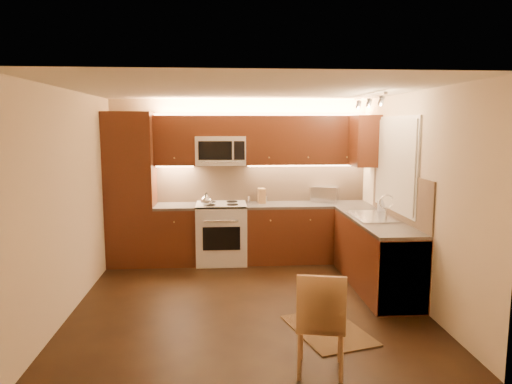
{
  "coord_description": "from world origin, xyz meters",
  "views": [
    {
      "loc": [
        -0.3,
        -5.44,
        2.09
      ],
      "look_at": [
        0.15,
        0.55,
        1.25
      ],
      "focal_mm": 33.06,
      "sensor_mm": 36.0,
      "label": 1
    }
  ],
  "objects": [
    {
      "name": "upper_cab_back_left",
      "position": [
        -0.99,
        1.82,
        1.88
      ],
      "size": [
        0.62,
        0.35,
        0.75
      ],
      "primitive_type": "cube",
      "color": "#44260E",
      "rests_on": "wall_back"
    },
    {
      "name": "upper_cab_back_right",
      "position": [
        1.04,
        1.82,
        1.88
      ],
      "size": [
        1.92,
        0.35,
        0.75
      ],
      "primitive_type": "cube",
      "color": "#44260E",
      "rests_on": "wall_back"
    },
    {
      "name": "base_cab_back_left",
      "position": [
        -0.99,
        1.7,
        0.43
      ],
      "size": [
        0.62,
        0.6,
        0.86
      ],
      "primitive_type": "cube",
      "color": "#44260E",
      "rests_on": "floor"
    },
    {
      "name": "dishwasher",
      "position": [
        1.7,
        -0.3,
        0.43
      ],
      "size": [
        0.58,
        0.6,
        0.84
      ],
      "primitive_type": "cube",
      "color": "silver",
      "rests_on": "floor"
    },
    {
      "name": "wall_front",
      "position": [
        0.0,
        -2.0,
        1.25
      ],
      "size": [
        4.0,
        0.01,
        2.5
      ],
      "primitive_type": "cube",
      "color": "beige",
      "rests_on": "ground"
    },
    {
      "name": "spice_jar_b",
      "position": [
        0.14,
        1.87,
        0.94
      ],
      "size": [
        0.05,
        0.05,
        0.09
      ],
      "primitive_type": "cylinder",
      "rotation": [
        0.0,
        0.0,
        -0.23
      ],
      "color": "brown",
      "rests_on": "counter_back_right"
    },
    {
      "name": "window_blinds",
      "position": [
        1.97,
        0.55,
        1.6
      ],
      "size": [
        0.02,
        1.36,
        1.16
      ],
      "primitive_type": "cube",
      "color": "silver",
      "rests_on": "wall_right"
    },
    {
      "name": "counter_back_left",
      "position": [
        -0.99,
        1.7,
        0.88
      ],
      "size": [
        0.62,
        0.6,
        0.04
      ],
      "primitive_type": "cube",
      "color": "#3C3836",
      "rests_on": "base_cab_back_left"
    },
    {
      "name": "floor",
      "position": [
        0.0,
        0.0,
        0.0
      ],
      "size": [
        4.0,
        4.0,
        0.01
      ],
      "primitive_type": "cube",
      "color": "black",
      "rests_on": "ground"
    },
    {
      "name": "backsplash_right",
      "position": [
        1.99,
        0.4,
        1.2
      ],
      "size": [
        0.02,
        2.0,
        0.6
      ],
      "primitive_type": "cube",
      "color": "#A28263",
      "rests_on": "wall_right"
    },
    {
      "name": "upper_cab_right_corner",
      "position": [
        1.82,
        1.4,
        1.88
      ],
      "size": [
        0.35,
        0.5,
        0.75
      ],
      "primitive_type": "cube",
      "color": "#44260E",
      "rests_on": "wall_right"
    },
    {
      "name": "spice_jar_a",
      "position": [
        0.14,
        1.87,
        0.95
      ],
      "size": [
        0.05,
        0.05,
        0.1
      ],
      "primitive_type": "cylinder",
      "rotation": [
        0.0,
        0.0,
        -0.07
      ],
      "color": "silver",
      "rests_on": "counter_back_right"
    },
    {
      "name": "spice_jar_c",
      "position": [
        0.41,
        1.92,
        0.95
      ],
      "size": [
        0.05,
        0.05,
        0.09
      ],
      "primitive_type": "cylinder",
      "rotation": [
        0.0,
        0.0,
        -0.3
      ],
      "color": "silver",
      "rests_on": "counter_back_right"
    },
    {
      "name": "wall_left",
      "position": [
        -2.0,
        0.0,
        1.25
      ],
      "size": [
        0.01,
        4.0,
        2.5
      ],
      "primitive_type": "cube",
      "color": "beige",
      "rests_on": "ground"
    },
    {
      "name": "base_cab_back_right",
      "position": [
        1.04,
        1.7,
        0.43
      ],
      "size": [
        1.92,
        0.6,
        0.86
      ],
      "primitive_type": "cube",
      "color": "#44260E",
      "rests_on": "floor"
    },
    {
      "name": "backsplash_back",
      "position": [
        0.35,
        1.99,
        1.2
      ],
      "size": [
        3.3,
        0.02,
        0.6
      ],
      "primitive_type": "cube",
      "color": "#A28263",
      "rests_on": "wall_back"
    },
    {
      "name": "counter_back_right",
      "position": [
        1.04,
        1.7,
        0.88
      ],
      "size": [
        1.92,
        0.6,
        0.04
      ],
      "primitive_type": "cube",
      "color": "#3C3836",
      "rests_on": "base_cab_back_right"
    },
    {
      "name": "base_cab_right",
      "position": [
        1.7,
        0.4,
        0.43
      ],
      "size": [
        0.6,
        2.0,
        0.86
      ],
      "primitive_type": "cube",
      "color": "#44260E",
      "rests_on": "floor"
    },
    {
      "name": "faucet",
      "position": [
        1.88,
        0.55,
        1.05
      ],
      "size": [
        0.2,
        0.04,
        0.3
      ],
      "primitive_type": null,
      "color": "silver",
      "rests_on": "counter_right"
    },
    {
      "name": "upper_cab_bridge",
      "position": [
        -0.3,
        1.82,
        2.09
      ],
      "size": [
        0.76,
        0.35,
        0.31
      ],
      "primitive_type": "cube",
      "color": "#44260E",
      "rests_on": "wall_back"
    },
    {
      "name": "knife_block",
      "position": [
        0.33,
        1.8,
        1.02
      ],
      "size": [
        0.12,
        0.18,
        0.23
      ],
      "primitive_type": "cube",
      "rotation": [
        0.0,
        0.0,
        0.1
      ],
      "color": "#AD7B4E",
      "rests_on": "counter_back_right"
    },
    {
      "name": "track_light_bar",
      "position": [
        1.55,
        0.4,
        2.46
      ],
      "size": [
        0.04,
        1.2,
        0.03
      ],
      "primitive_type": "cube",
      "color": "silver",
      "rests_on": "ceiling"
    },
    {
      "name": "kettle",
      "position": [
        -0.52,
        1.49,
        1.02
      ],
      "size": [
        0.21,
        0.21,
        0.2
      ],
      "primitive_type": null,
      "rotation": [
        0.0,
        0.0,
        -0.29
      ],
      "color": "silver",
      "rests_on": "stove"
    },
    {
      "name": "window_frame",
      "position": [
        1.99,
        0.55,
        1.6
      ],
      "size": [
        0.03,
        1.44,
        1.24
      ],
      "primitive_type": "cube",
      "color": "silver",
      "rests_on": "wall_right"
    },
    {
      "name": "spice_jar_d",
      "position": [
        0.38,
        1.81,
        0.95
      ],
      "size": [
        0.05,
        0.05,
        0.1
      ],
      "primitive_type": "cylinder",
      "rotation": [
        0.0,
        0.0,
        -0.4
      ],
      "color": "olive",
      "rests_on": "counter_back_right"
    },
    {
      "name": "counter_right",
      "position": [
        1.7,
        0.4,
        0.88
      ],
      "size": [
        0.6,
        2.0,
        0.04
      ],
      "primitive_type": "cube",
      "color": "#3C3836",
      "rests_on": "base_cab_right"
    },
    {
      "name": "dining_chair",
      "position": [
        0.54,
        -1.68,
        0.45
      ],
      "size": [
        0.48,
        0.48,
        0.9
      ],
      "primitive_type": null,
      "rotation": [
        0.0,
        0.0,
        -0.22
      ],
      "color": "#AD7B4E",
      "rests_on": "floor"
    },
    {
      "name": "microwave",
      "position": [
        -0.3,
        1.81,
        1.72
      ],
      "size": [
        0.76,
        0.38,
        0.44
      ],
      "primitive_type": null,
      "color": "silver",
      "rests_on": "wall_back"
    },
    {
      "name": "stove",
      "position": [
        -0.3,
        1.68,
        0.46
      ],
      "size": [
        0.76,
        0.65,
        0.92
      ],
      "primitive_type": null,
      "color": "silver",
      "rests_on": "floor"
    },
    {
      "name": "soap_bottle",
      "position": [
        1.94,
        0.91,
        1.01
      ],
      "size": [
        0.11,
        0.11,
        0.22
      ],
      "primitive_type": "imported",
      "rotation": [
        0.0,
        0.0,
        -0.14
      ],
      "color": "white",
      "rests_on": "counter_right"
    },
    {
      "name": "wall_right",
      "position": [
        2.0,
        0.0,
        1.25
      ],
      "size": [
        0.01,
        4.0,
        2.5
      ],
      "primitive_type": "cube",
      "color": "beige",
      "rests_on": "ground"
    },
    {
      "name": "pantry",
      "position": [
        -1.65,
        1.7,
        1.15
      ],
      "size": [
        0.7,
        0.6,
        2.3
      ],
      "primitive_type": "cube",
      "color": "#44260E",
      "rests_on": "floor"
    },
    {
      "name": "wall_back",
      "position": [
        0.0,
        2.0,
        1.25
      ],
      "size": [
        4.0,
        0.01,
        2.5
      ],
      "primitive_type": "cube",
      "color": "beige",
      "rests_on": "ground"
    },
    {
      "name": "ceiling",
      "position": [
        0.0,
        0.0,
        2.5
      ],
      "size": [
        4.0,
        4.0,
        0.01
      ],
      "primitive_type": "cube",
      "color": "beige",
      "rests_on": "ground"
    },
    {
      "name": "rug",
      "position": [
        0.79,
        -0.9,
        0.01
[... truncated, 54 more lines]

